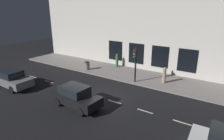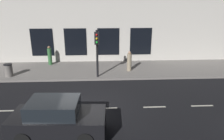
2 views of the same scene
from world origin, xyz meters
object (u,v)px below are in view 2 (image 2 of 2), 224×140
trash_bin (9,70)px  pedestrian_0 (129,62)px  parked_car_2 (57,118)px  pedestrian_1 (50,56)px  traffic_light (97,46)px

trash_bin → pedestrian_0: bearing=-84.4°
parked_car_2 → pedestrian_1: pedestrian_1 is taller
pedestrian_1 → trash_bin: bearing=100.7°
traffic_light → trash_bin: (0.52, 6.42, -1.78)m
pedestrian_0 → pedestrian_1: (1.98, 6.57, 0.03)m
parked_car_2 → trash_bin: 8.50m
pedestrian_0 → pedestrian_1: 6.86m
pedestrian_1 → trash_bin: 3.68m
traffic_light → parked_car_2: traffic_light is taller
traffic_light → pedestrian_0: traffic_light is taller
pedestrian_0 → trash_bin: bearing=-156.2°
parked_car_2 → traffic_light: bearing=169.4°
traffic_light → pedestrian_0: 3.21m
traffic_light → parked_car_2: 6.83m
parked_car_2 → pedestrian_0: 8.81m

